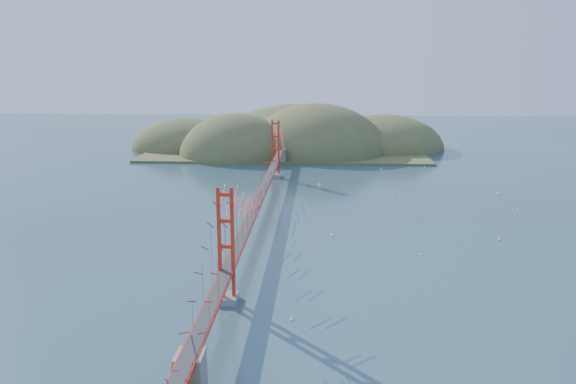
# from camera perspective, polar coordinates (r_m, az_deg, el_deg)

# --- Properties ---
(ground) EXTENTS (320.00, 320.00, 0.00)m
(ground) POSITION_cam_1_polar(r_m,az_deg,el_deg) (85.18, -2.87, -2.68)
(ground) COLOR #2E4F5D
(ground) RESTS_ON ground
(bridge) EXTENTS (2.20, 94.40, 12.00)m
(bridge) POSITION_cam_1_polar(r_m,az_deg,el_deg) (83.69, -2.92, 1.97)
(bridge) COLOR gray
(bridge) RESTS_ON ground
(far_headlands) EXTENTS (84.00, 58.00, 25.00)m
(far_headlands) POSITION_cam_1_polar(r_m,az_deg,el_deg) (151.86, 0.74, 4.48)
(far_headlands) COLOR brown
(far_headlands) RESTS_ON ground
(sailboat_16) EXTENTS (0.58, 0.58, 0.63)m
(sailboat_16) POSITION_cam_1_polar(r_m,az_deg,el_deg) (98.58, 10.60, -0.58)
(sailboat_16) COLOR white
(sailboat_16) RESTS_ON ground
(sailboat_1) EXTENTS (0.55, 0.55, 0.58)m
(sailboat_1) POSITION_cam_1_polar(r_m,az_deg,el_deg) (85.96, 12.73, -2.76)
(sailboat_1) COLOR white
(sailboat_1) RESTS_ON ground
(sailboat_17) EXTENTS (0.61, 0.55, 0.69)m
(sailboat_17) POSITION_cam_1_polar(r_m,az_deg,el_deg) (106.70, 20.57, -0.14)
(sailboat_17) COLOR white
(sailboat_17) RESTS_ON ground
(sailboat_4) EXTENTS (0.63, 0.65, 0.73)m
(sailboat_4) POSITION_cam_1_polar(r_m,az_deg,el_deg) (107.99, 19.27, 0.12)
(sailboat_4) COLOR white
(sailboat_4) RESTS_ON ground
(sailboat_10) EXTENTS (0.39, 0.48, 0.57)m
(sailboat_10) POSITION_cam_1_polar(r_m,az_deg,el_deg) (53.31, 0.35, -12.69)
(sailboat_10) COLOR white
(sailboat_10) RESTS_ON ground
(sailboat_9) EXTENTS (0.45, 0.52, 0.59)m
(sailboat_9) POSITION_cam_1_polar(r_m,az_deg,el_deg) (96.86, 22.32, -1.62)
(sailboat_9) COLOR white
(sailboat_9) RESTS_ON ground
(sailboat_8) EXTENTS (0.61, 0.61, 0.64)m
(sailboat_8) POSITION_cam_1_polar(r_m,az_deg,el_deg) (97.42, 19.64, -1.31)
(sailboat_8) COLOR white
(sailboat_8) RESTS_ON ground
(sailboat_3) EXTENTS (0.63, 0.63, 0.70)m
(sailboat_3) POSITION_cam_1_polar(r_m,az_deg,el_deg) (107.14, 3.18, 0.76)
(sailboat_3) COLOR white
(sailboat_3) RESTS_ON ground
(sailboat_15) EXTENTS (0.58, 0.58, 0.62)m
(sailboat_15) POSITION_cam_1_polar(r_m,az_deg,el_deg) (110.56, 18.28, 0.48)
(sailboat_15) COLOR white
(sailboat_15) RESTS_ON ground
(sailboat_7) EXTENTS (0.68, 0.68, 0.74)m
(sailboat_7) POSITION_cam_1_polar(r_m,az_deg,el_deg) (124.08, 9.45, 2.35)
(sailboat_7) COLOR white
(sailboat_7) RESTS_ON ground
(sailboat_14) EXTENTS (0.70, 0.70, 0.73)m
(sailboat_14) POSITION_cam_1_polar(r_m,az_deg,el_deg) (80.21, 20.65, -4.46)
(sailboat_14) COLOR white
(sailboat_14) RESTS_ON ground
(sailboat_0) EXTENTS (0.55, 0.61, 0.68)m
(sailboat_0) POSITION_cam_1_polar(r_m,az_deg,el_deg) (77.30, 4.47, -4.28)
(sailboat_0) COLOR white
(sailboat_0) RESTS_ON ground
(sailboat_2) EXTENTS (0.52, 0.52, 0.57)m
(sailboat_2) POSITION_cam_1_polar(r_m,az_deg,el_deg) (71.36, 13.34, -6.15)
(sailboat_2) COLOR white
(sailboat_2) RESTS_ON ground
(sailboat_extra_0) EXTENTS (0.54, 0.54, 0.59)m
(sailboat_extra_0) POSITION_cam_1_polar(r_m,az_deg,el_deg) (81.36, 9.71, -3.54)
(sailboat_extra_0) COLOR white
(sailboat_extra_0) RESTS_ON ground
(sailboat_extra_1) EXTENTS (0.58, 0.58, 0.60)m
(sailboat_extra_1) POSITION_cam_1_polar(r_m,az_deg,el_deg) (127.65, 13.69, 2.45)
(sailboat_extra_1) COLOR white
(sailboat_extra_1) RESTS_ON ground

